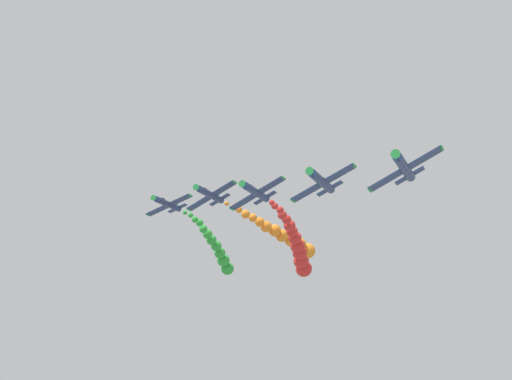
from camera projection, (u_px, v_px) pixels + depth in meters
airplane_lead at (404, 167)px, 80.50m from camera, size 8.73×10.35×4.55m
airplane_left_inner at (322, 181)px, 92.64m from camera, size 8.80×10.35×4.41m
airplane_right_inner at (256, 192)px, 107.31m from camera, size 8.74×10.35×4.55m
smoke_trail_right_inner at (297, 249)px, 127.92m from camera, size 3.79×23.95×9.70m
airplane_left_outer at (210, 194)px, 119.53m from camera, size 8.75×10.35×4.52m
smoke_trail_left_outer at (286, 238)px, 140.41m from camera, size 9.42×26.27×7.18m
airplane_right_outer at (167, 204)px, 133.20m from camera, size 9.14×10.35×3.54m
smoke_trail_right_outer at (218, 251)px, 153.75m from camera, size 2.87×24.05×10.06m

